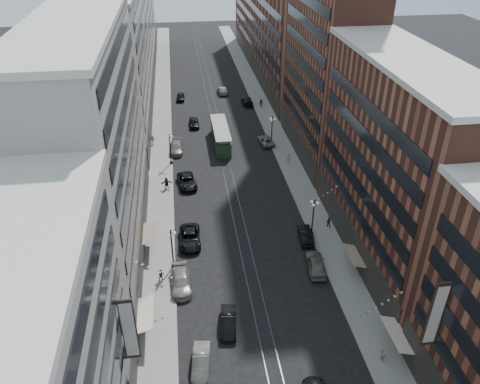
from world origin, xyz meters
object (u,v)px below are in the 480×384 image
car_7 (187,181)px  pedestrian_8 (288,158)px  lamppost_sw_mid (170,148)px  car_1 (201,362)px  streetcar (221,136)px  pedestrian_9 (261,103)px  car_extra_0 (181,282)px  car_8 (176,148)px  car_11 (266,140)px  pedestrian_6 (153,140)px  car_12 (247,101)px  lamppost_se_far (313,216)px  pedestrian_2 (161,275)px  lamppost_se_mid (272,130)px  pedestrian_7 (328,222)px  car_14 (222,90)px  car_9 (180,97)px  car_13 (194,122)px  car_4 (316,264)px  pedestrian_5 (167,183)px  car_2 (190,238)px  lamppost_sw_far (172,247)px  pedestrian_4 (383,355)px

car_7 → pedestrian_8: (17.52, 5.29, 0.25)m
lamppost_sw_mid → car_1: (2.40, -42.01, -2.34)m
streetcar → pedestrian_9: bearing=58.3°
car_extra_0 → car_8: bearing=87.4°
car_11 → pedestrian_6: (-20.69, 2.30, 0.39)m
car_extra_0 → car_12: bearing=71.8°
streetcar → car_12: (7.81, 19.68, -0.81)m
lamppost_se_far → pedestrian_2: 20.92m
car_12 → lamppost_se_mid: bearing=94.5°
pedestrian_2 → lamppost_sw_mid: bearing=67.6°
pedestrian_7 → pedestrian_9: size_ratio=0.88×
pedestrian_2 → car_7: size_ratio=0.28×
lamppost_se_mid → car_14: size_ratio=1.18×
car_11 → car_9: bearing=-65.9°
streetcar → car_7: streetcar is taller
car_7 → car_14: car_7 is taller
car_12 → car_13: car_13 is taller
car_4 → car_14: car_4 is taller
lamppost_se_far → pedestrian_8: bearing=85.8°
lamppost_sw_mid → lamppost_se_far: bearing=-51.3°
car_4 → pedestrian_2: (-18.50, 0.47, 0.03)m
car_1 → car_12: size_ratio=0.85×
car_13 → pedestrian_9: pedestrian_9 is taller
pedestrian_6 → pedestrian_5: bearing=87.4°
car_11 → car_extra_0: 39.92m
car_2 → pedestrian_6: bearing=101.0°
car_1 → car_14: (9.86, 75.79, 0.02)m
lamppost_se_mid → streetcar: 9.48m
lamppost_se_mid → car_8: size_ratio=0.97×
streetcar → car_4: (7.88, -36.52, -0.70)m
pedestrian_2 → pedestrian_6: (-1.82, 37.30, 0.16)m
lamppost_sw_mid → pedestrian_2: lamppost_sw_mid is taller
pedestrian_5 → pedestrian_7: bearing=-37.2°
lamppost_sw_far → car_4: (17.08, -2.82, -2.20)m
car_1 → car_7: size_ratio=0.81×
pedestrian_4 → pedestrian_6: size_ratio=0.88×
car_1 → car_extra_0: car_extra_0 is taller
car_2 → car_13: size_ratio=1.23×
pedestrian_7 → pedestrian_8: 19.24m
car_14 → pedestrian_6: 30.13m
car_12 → car_8: bearing=54.3°
pedestrian_4 → pedestrian_2: bearing=34.8°
car_4 → streetcar: bearing=-70.8°
pedestrian_5 → lamppost_se_far: bearing=-43.7°
lamppost_sw_mid → car_4: (17.08, -29.82, -2.20)m
car_1 → pedestrian_7: size_ratio=2.97×
pedestrian_4 → pedestrian_8: size_ratio=0.93×
pedestrian_8 → car_extra_0: 34.18m
lamppost_sw_far → pedestrian_9: lamppost_sw_far is taller
pedestrian_2 → car_13: bearing=62.6°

